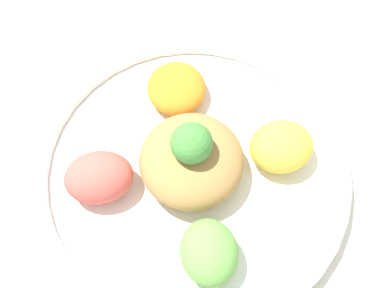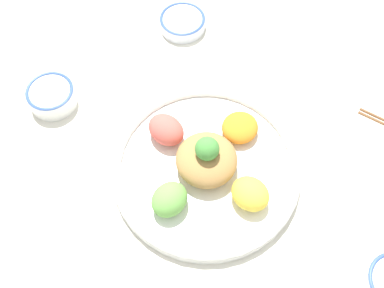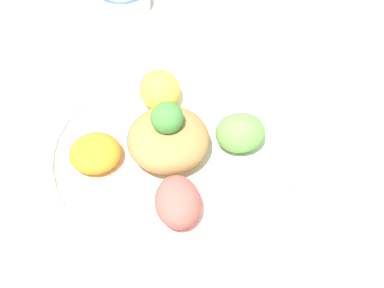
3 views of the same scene
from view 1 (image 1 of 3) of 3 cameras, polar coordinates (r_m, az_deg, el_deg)
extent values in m
plane|color=silver|center=(0.65, -0.65, -6.40)|extent=(2.40, 2.40, 0.00)
cylinder|color=white|center=(0.66, -0.06, -3.31)|extent=(0.38, 0.38, 0.02)
torus|color=white|center=(0.64, -0.06, -2.80)|extent=(0.38, 0.38, 0.02)
ellipsoid|color=yellow|center=(0.64, 9.54, -0.36)|extent=(0.09, 0.08, 0.06)
ellipsoid|color=orange|center=(0.68, -1.67, 5.96)|extent=(0.09, 0.09, 0.04)
ellipsoid|color=#E55B51|center=(0.62, -9.92, -3.53)|extent=(0.09, 0.08, 0.06)
ellipsoid|color=#6BAD4C|center=(0.59, 1.83, -11.49)|extent=(0.08, 0.09, 0.06)
ellipsoid|color=#AD7F47|center=(0.62, -0.06, -1.80)|extent=(0.12, 0.12, 0.06)
sphere|color=#478E3D|center=(0.58, -0.07, 0.09)|extent=(0.05, 0.05, 0.05)
camera|label=2|loc=(0.37, 125.54, 13.11)|focal=42.00mm
camera|label=3|loc=(0.54, -83.55, 21.40)|focal=50.00mm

